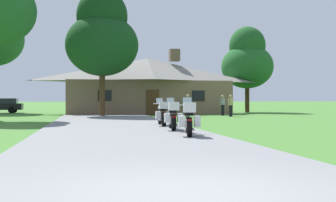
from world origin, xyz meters
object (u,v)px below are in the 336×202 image
(motorcycle_black_second_in_row, at_px, (173,116))
(bystander_tan_shirt_near_lodge, at_px, (231,104))
(tree_right_of_lodge, at_px, (247,60))
(bystander_blue_shirt_by_tree, at_px, (188,104))
(motorcycle_silver_farthest_in_row, at_px, (162,114))
(tree_by_lodge_front, at_px, (102,37))
(motorcycle_green_nearest_to_camera, at_px, (189,119))
(bystander_gray_shirt_beside_signpost, at_px, (223,104))

(motorcycle_black_second_in_row, xyz_separation_m, bystander_tan_shirt_near_lodge, (7.17, 12.99, 0.32))
(tree_right_of_lodge, bearing_deg, bystander_tan_shirt_near_lodge, -118.65)
(bystander_tan_shirt_near_lodge, distance_m, bystander_blue_shirt_by_tree, 3.40)
(motorcycle_silver_farthest_in_row, bearing_deg, tree_by_lodge_front, 103.42)
(motorcycle_silver_farthest_in_row, height_order, bystander_tan_shirt_near_lodge, bystander_tan_shirt_near_lodge)
(motorcycle_black_second_in_row, distance_m, tree_right_of_lodge, 26.19)
(motorcycle_green_nearest_to_camera, bearing_deg, motorcycle_black_second_in_row, 101.42)
(motorcycle_black_second_in_row, height_order, bystander_gray_shirt_beside_signpost, bystander_gray_shirt_beside_signpost)
(bystander_gray_shirt_beside_signpost, bearing_deg, tree_right_of_lodge, -152.39)
(motorcycle_silver_farthest_in_row, bearing_deg, motorcycle_black_second_in_row, -89.15)
(motorcycle_silver_farthest_in_row, distance_m, bystander_gray_shirt_beside_signpost, 14.30)
(motorcycle_black_second_in_row, distance_m, bystander_tan_shirt_near_lodge, 14.84)
(bystander_blue_shirt_by_tree, bearing_deg, bystander_tan_shirt_near_lodge, -37.00)
(bystander_gray_shirt_beside_signpost, bearing_deg, motorcycle_black_second_in_row, 36.53)
(motorcycle_black_second_in_row, relative_size, bystander_blue_shirt_by_tree, 1.25)
(motorcycle_black_second_in_row, xyz_separation_m, tree_by_lodge_front, (-2.32, 15.12, 5.45))
(motorcycle_silver_farthest_in_row, xyz_separation_m, tree_by_lodge_front, (-2.39, 12.38, 5.45))
(motorcycle_black_second_in_row, bearing_deg, tree_by_lodge_front, 105.30)
(motorcycle_green_nearest_to_camera, xyz_separation_m, tree_by_lodge_front, (-2.32, 17.76, 5.45))
(motorcycle_black_second_in_row, bearing_deg, motorcycle_silver_farthest_in_row, 94.96)
(bystander_tan_shirt_near_lodge, height_order, tree_by_lodge_front, tree_by_lodge_front)
(motorcycle_green_nearest_to_camera, relative_size, motorcycle_silver_farthest_in_row, 0.99)
(motorcycle_black_second_in_row, relative_size, tree_right_of_lodge, 0.24)
(motorcycle_black_second_in_row, bearing_deg, tree_right_of_lodge, 67.80)
(motorcycle_black_second_in_row, distance_m, bystander_gray_shirt_beside_signpost, 16.76)
(motorcycle_silver_farthest_in_row, bearing_deg, bystander_tan_shirt_near_lodge, 57.81)
(motorcycle_silver_farthest_in_row, bearing_deg, tree_right_of_lodge, 60.62)
(tree_by_lodge_front, bearing_deg, motorcycle_black_second_in_row, -81.29)
(bystander_gray_shirt_beside_signpost, relative_size, tree_right_of_lodge, 0.19)
(motorcycle_green_nearest_to_camera, height_order, tree_right_of_lodge, tree_right_of_lodge)
(bystander_gray_shirt_beside_signpost, bearing_deg, bystander_tan_shirt_near_lodge, 59.98)
(bystander_tan_shirt_near_lodge, bearing_deg, tree_by_lodge_front, -44.93)
(tree_by_lodge_front, bearing_deg, bystander_gray_shirt_beside_signpost, -0.10)
(bystander_tan_shirt_near_lodge, xyz_separation_m, tree_by_lodge_front, (-9.49, 2.13, 5.13))
(bystander_gray_shirt_beside_signpost, height_order, tree_by_lodge_front, tree_by_lodge_front)
(bystander_tan_shirt_near_lodge, distance_m, tree_right_of_lodge, 11.76)
(motorcycle_silver_farthest_in_row, relative_size, tree_by_lodge_front, 0.22)
(motorcycle_black_second_in_row, distance_m, motorcycle_silver_farthest_in_row, 2.74)
(bystander_tan_shirt_near_lodge, relative_size, bystander_gray_shirt_beside_signpost, 1.00)
(bystander_tan_shirt_near_lodge, xyz_separation_m, bystander_blue_shirt_by_tree, (-3.39, -0.31, 0.00))
(tree_by_lodge_front, xyz_separation_m, tree_right_of_lodge, (14.73, 7.47, -0.82))
(motorcycle_silver_farthest_in_row, distance_m, bystander_blue_shirt_by_tree, 10.62)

